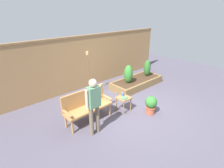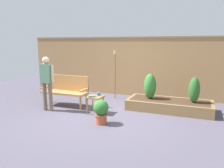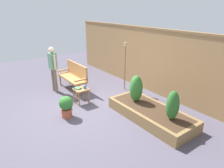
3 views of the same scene
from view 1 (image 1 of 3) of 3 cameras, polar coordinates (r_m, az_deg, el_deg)
The scene contains 12 objects.
ground_plane at distance 5.95m, azimuth 6.88°, elevation -7.98°, with size 14.00×14.00×0.00m, color #514C5B.
fence_back at distance 7.33m, azimuth -8.23°, elevation 7.33°, with size 8.40×0.14×2.16m.
garden_bench at distance 5.15m, azimuth -8.41°, elevation -6.38°, with size 1.44×0.48×0.94m.
side_table at distance 5.64m, azimuth 3.84°, elevation -5.11°, with size 0.40×0.40×0.48m.
cup_on_table at distance 5.67m, azimuth 3.50°, elevation -3.40°, with size 0.13×0.09×0.10m.
book_on_table at distance 5.51m, azimuth 4.05°, elevation -4.64°, with size 0.19×0.16×0.04m, color #4C7A56.
potted_boxwood at distance 5.62m, azimuth 12.63°, elevation -6.51°, with size 0.37×0.37×0.59m.
raised_planter_bed at distance 7.65m, azimuth 8.08°, elevation 0.54°, with size 2.40×1.00×0.30m.
shrub_near_bench at distance 7.04m, azimuth 5.37°, elevation 3.23°, with size 0.36×0.36×0.75m.
shrub_far_corner at distance 7.96m, azimuth 11.44°, elevation 5.12°, with size 0.30×0.30×0.72m.
tiki_torch at distance 6.56m, azimuth -7.90°, elevation 6.04°, with size 0.10×0.10×1.68m.
person_by_bench at distance 4.39m, azimuth -6.00°, elevation -6.03°, with size 0.47×0.20×1.56m.
Camera 1 is at (-3.92, -3.27, 3.07)m, focal length 27.89 mm.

